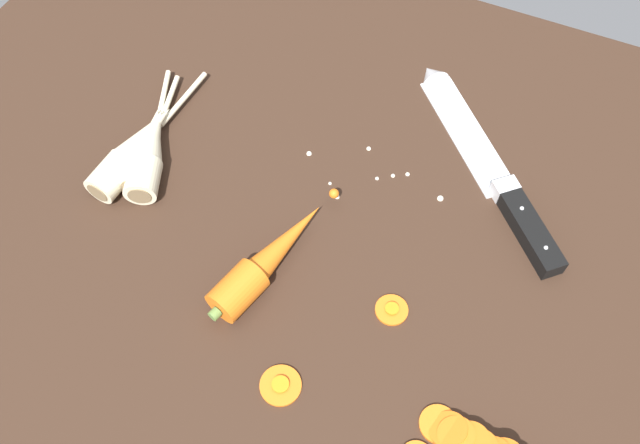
# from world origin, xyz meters

# --- Properties ---
(ground_plane) EXTENTS (1.20, 0.90, 0.04)m
(ground_plane) POSITION_xyz_m (0.00, 0.00, -0.02)
(ground_plane) COLOR #332116
(chefs_knife) EXTENTS (0.26, 0.27, 0.04)m
(chefs_knife) POSITION_xyz_m (0.14, 0.16, 0.01)
(chefs_knife) COLOR silver
(chefs_knife) RESTS_ON ground_plane
(whole_carrot) EXTENTS (0.08, 0.21, 0.04)m
(whole_carrot) POSITION_xyz_m (-0.03, -0.09, 0.02)
(whole_carrot) COLOR orange
(whole_carrot) RESTS_ON ground_plane
(parsnip_front) EXTENTS (0.10, 0.20, 0.04)m
(parsnip_front) POSITION_xyz_m (-0.24, -0.02, 0.02)
(parsnip_front) COLOR beige
(parsnip_front) RESTS_ON ground_plane
(parsnip_mid_left) EXTENTS (0.05, 0.23, 0.04)m
(parsnip_mid_left) POSITION_xyz_m (-0.25, -0.02, 0.02)
(parsnip_mid_left) COLOR beige
(parsnip_mid_left) RESTS_ON ground_plane
(parsnip_mid_right) EXTENTS (0.08, 0.19, 0.04)m
(parsnip_mid_right) POSITION_xyz_m (-0.24, -0.01, 0.02)
(parsnip_mid_right) COLOR beige
(parsnip_mid_right) RESTS_ON ground_plane
(carrot_slice_stray_near) EXTENTS (0.04, 0.04, 0.01)m
(carrot_slice_stray_near) POSITION_xyz_m (0.04, -0.21, 0.00)
(carrot_slice_stray_near) COLOR orange
(carrot_slice_stray_near) RESTS_ON ground_plane
(carrot_slice_stray_mid) EXTENTS (0.04, 0.04, 0.01)m
(carrot_slice_stray_mid) POSITION_xyz_m (0.12, -0.08, 0.00)
(carrot_slice_stray_mid) COLOR orange
(carrot_slice_stray_mid) RESTS_ON ground_plane
(mince_crumbs) EXTENTS (0.18, 0.09, 0.01)m
(mince_crumbs) POSITION_xyz_m (0.03, 0.08, 0.00)
(mince_crumbs) COLOR silver
(mince_crumbs) RESTS_ON ground_plane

